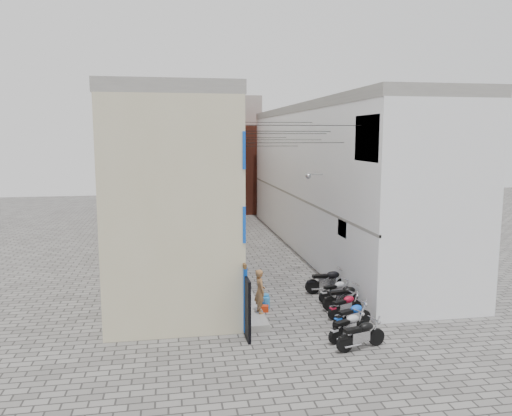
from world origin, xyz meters
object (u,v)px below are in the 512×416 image
motorcycle_d (345,305)px  water_jug_far (265,300)px  motorcycle_b (349,325)px  motorcycle_a (361,333)px  motorcycle_e (344,296)px  motorcycle_c (352,315)px  motorcycle_g (328,280)px  person_a (260,291)px  water_jug_near (266,303)px  red_crate (264,308)px  person_b (235,260)px  motorcycle_f (336,289)px

motorcycle_d → water_jug_far: bearing=-143.8°
motorcycle_b → motorcycle_d: size_ratio=1.06×
motorcycle_a → motorcycle_e: motorcycle_e is taller
motorcycle_c → motorcycle_g: (0.43, 4.19, 0.09)m
person_a → water_jug_near: size_ratio=3.73×
motorcycle_a → motorcycle_e: size_ratio=0.97×
motorcycle_d → motorcycle_g: motorcycle_g is taller
person_a → red_crate: bearing=-28.3°
motorcycle_c → person_b: size_ratio=1.09×
motorcycle_e → water_jug_far: motorcycle_e is taller
motorcycle_e → motorcycle_f: size_ratio=1.11×
motorcycle_b → water_jug_far: 4.48m
red_crate → water_jug_far: bearing=74.0°
motorcycle_f → water_jug_near: bearing=-102.3°
motorcycle_e → water_jug_far: bearing=-113.8°
person_b → person_a: bearing=-166.5°
motorcycle_c → red_crate: (-2.90, 2.34, -0.41)m
motorcycle_g → person_b: (-3.95, 2.54, 0.47)m
motorcycle_c → water_jug_near: 3.84m
motorcycle_d → motorcycle_e: size_ratio=0.88×
motorcycle_d → water_jug_far: size_ratio=3.20×
motorcycle_a → motorcycle_f: (0.80, 4.86, -0.04)m
person_a → motorcycle_b: bearing=-140.3°
motorcycle_c → motorcycle_e: (0.43, 2.03, 0.04)m
motorcycle_a → motorcycle_d: size_ratio=1.11×
motorcycle_a → motorcycle_f: size_ratio=1.08×
person_b → water_jug_far: (0.78, -3.84, -0.82)m
motorcycle_b → water_jug_near: 4.30m
motorcycle_g → water_jug_near: bearing=-64.8°
motorcycle_a → red_crate: 4.86m
motorcycle_e → water_jug_near: size_ratio=4.22×
motorcycle_c → motorcycle_a: bearing=-34.2°
person_a → water_jug_near: person_a is taller
motorcycle_e → water_jug_far: (-3.17, 0.87, -0.30)m
motorcycle_d → water_jug_near: 3.26m
motorcycle_d → person_b: size_ratio=1.03×
motorcycle_a → motorcycle_c: size_ratio=1.04×
water_jug_near → motorcycle_e: bearing=-11.9°
motorcycle_c → red_crate: motorcycle_c is taller
motorcycle_g → red_crate: size_ratio=5.58×
water_jug_far → red_crate: 0.60m
motorcycle_b → motorcycle_f: motorcycle_b is taller
water_jug_near → red_crate: (-0.18, -0.36, -0.11)m
motorcycle_d → water_jug_far: 3.37m
person_b → water_jug_near: size_ratio=3.60×
motorcycle_a → motorcycle_e: bearing=153.4°
motorcycle_c → motorcycle_f: (0.43, 3.07, -0.02)m
person_a → motorcycle_e: bearing=-89.6°
person_a → motorcycle_c: bearing=-122.9°
motorcycle_a → person_b: bearing=-174.5°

